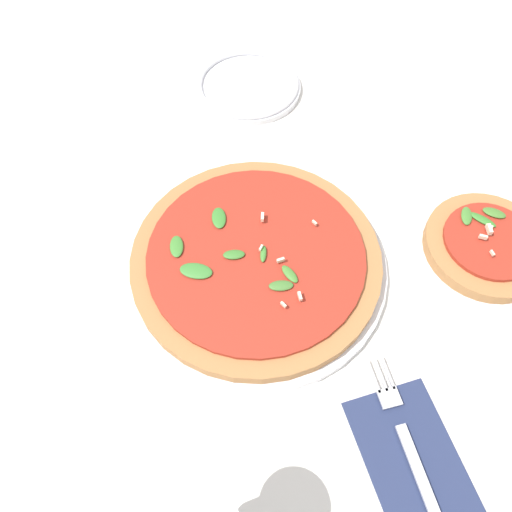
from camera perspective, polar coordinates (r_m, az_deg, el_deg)
name	(u,v)px	position (r m, az deg, el deg)	size (l,w,h in m)	color
ground_plane	(251,247)	(0.69, -0.54, 0.98)	(6.00, 6.00, 0.00)	silver
pizza_arugula_main	(256,261)	(0.66, -0.02, -0.60)	(0.35, 0.35, 0.05)	white
pizza_personal_side	(485,248)	(0.74, 24.75, 0.88)	(0.19, 0.19, 0.05)	white
napkin	(412,458)	(0.61, 17.35, -21.18)	(0.17, 0.12, 0.01)	navy
fork	(410,450)	(0.61, 17.18, -20.40)	(0.21, 0.06, 0.00)	silver
side_plate_white	(248,86)	(0.91, -0.90, 18.88)	(0.18, 0.18, 0.02)	white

